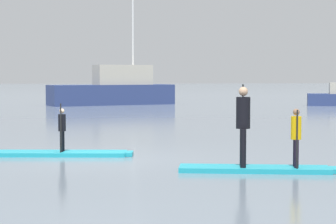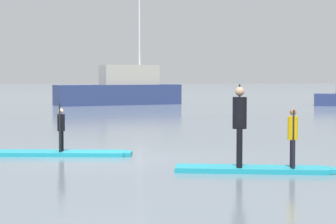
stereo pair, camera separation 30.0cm
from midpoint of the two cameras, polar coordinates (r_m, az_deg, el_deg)
ground_plane at (r=15.45m, az=-6.46°, el=-4.09°), size 240.00×240.00×0.00m
paddleboard_near at (r=16.19m, az=-9.78°, el=-3.60°), size 3.51×1.20×0.10m
paddler_child_solo at (r=16.11m, az=-9.79°, el=-1.35°), size 0.21×0.38×1.19m
paddleboard_far at (r=13.47m, az=7.22°, el=-4.98°), size 3.29×1.31×0.10m
paddler_adult at (r=13.36m, az=5.95°, el=-0.78°), size 0.34×0.51×1.68m
paddler_child_front at (r=13.43m, az=10.52°, el=-1.93°), size 0.25×0.41×1.19m
fishing_boat_green_midground at (r=42.37m, az=-4.92°, el=1.96°), size 8.37×4.56×8.04m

